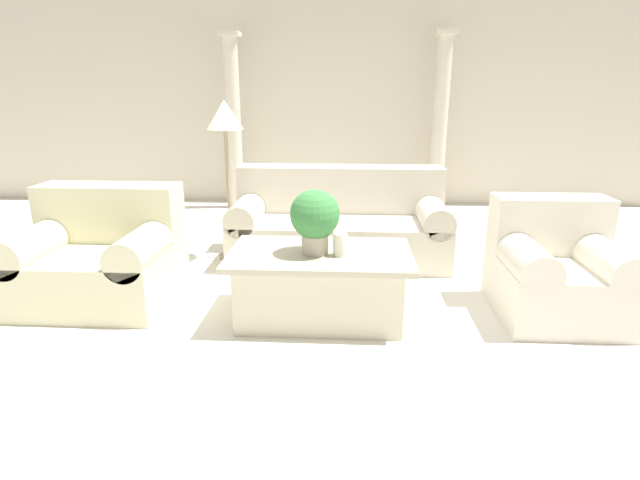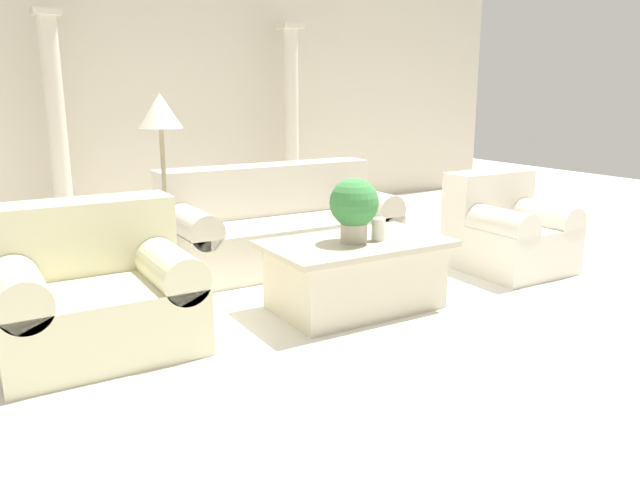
{
  "view_description": "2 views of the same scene",
  "coord_description": "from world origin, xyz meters",
  "px_view_note": "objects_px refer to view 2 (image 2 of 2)",
  "views": [
    {
      "loc": [
        0.32,
        -3.82,
        1.57
      ],
      "look_at": [
        0.11,
        -0.24,
        0.49
      ],
      "focal_mm": 28.0,
      "sensor_mm": 36.0,
      "label": 1
    },
    {
      "loc": [
        -2.25,
        -4.02,
        1.51
      ],
      "look_at": [
        0.01,
        -0.26,
        0.45
      ],
      "focal_mm": 35.0,
      "sensor_mm": 36.0,
      "label": 2
    }
  ],
  "objects_px": {
    "floor_lamp": "(161,125)",
    "armchair": "(506,229)",
    "sofa_long": "(279,225)",
    "coffee_table": "(355,274)",
    "potted_plant": "(354,206)",
    "loveseat": "(93,289)"
  },
  "relations": [
    {
      "from": "loveseat",
      "to": "coffee_table",
      "type": "bearing_deg",
      "value": -8.78
    },
    {
      "from": "potted_plant",
      "to": "floor_lamp",
      "type": "xyz_separation_m",
      "value": [
        -0.91,
        1.31,
        0.5
      ]
    },
    {
      "from": "sofa_long",
      "to": "coffee_table",
      "type": "bearing_deg",
      "value": -94.3
    },
    {
      "from": "sofa_long",
      "to": "potted_plant",
      "type": "relative_size",
      "value": 4.53
    },
    {
      "from": "floor_lamp",
      "to": "armchair",
      "type": "distance_m",
      "value": 2.99
    },
    {
      "from": "sofa_long",
      "to": "potted_plant",
      "type": "distance_m",
      "value": 1.46
    },
    {
      "from": "armchair",
      "to": "potted_plant",
      "type": "bearing_deg",
      "value": -173.09
    },
    {
      "from": "sofa_long",
      "to": "potted_plant",
      "type": "height_order",
      "value": "potted_plant"
    },
    {
      "from": "coffee_table",
      "to": "floor_lamp",
      "type": "distance_m",
      "value": 1.88
    },
    {
      "from": "coffee_table",
      "to": "floor_lamp",
      "type": "relative_size",
      "value": 0.85
    },
    {
      "from": "loveseat",
      "to": "floor_lamp",
      "type": "relative_size",
      "value": 0.74
    },
    {
      "from": "sofa_long",
      "to": "armchair",
      "type": "relative_size",
      "value": 2.34
    },
    {
      "from": "sofa_long",
      "to": "floor_lamp",
      "type": "height_order",
      "value": "floor_lamp"
    },
    {
      "from": "floor_lamp",
      "to": "armchair",
      "type": "height_order",
      "value": "floor_lamp"
    },
    {
      "from": "armchair",
      "to": "coffee_table",
      "type": "bearing_deg",
      "value": -173.8
    },
    {
      "from": "floor_lamp",
      "to": "armchair",
      "type": "relative_size",
      "value": 1.73
    },
    {
      "from": "loveseat",
      "to": "armchair",
      "type": "distance_m",
      "value": 3.41
    },
    {
      "from": "loveseat",
      "to": "potted_plant",
      "type": "xyz_separation_m",
      "value": [
        1.68,
        -0.29,
        0.39
      ]
    },
    {
      "from": "coffee_table",
      "to": "potted_plant",
      "type": "bearing_deg",
      "value": -143.67
    },
    {
      "from": "sofa_long",
      "to": "loveseat",
      "type": "distance_m",
      "value": 2.13
    },
    {
      "from": "sofa_long",
      "to": "potted_plant",
      "type": "bearing_deg",
      "value": -95.64
    },
    {
      "from": "coffee_table",
      "to": "floor_lamp",
      "type": "xyz_separation_m",
      "value": [
        -0.94,
        1.28,
        1.0
      ]
    }
  ]
}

